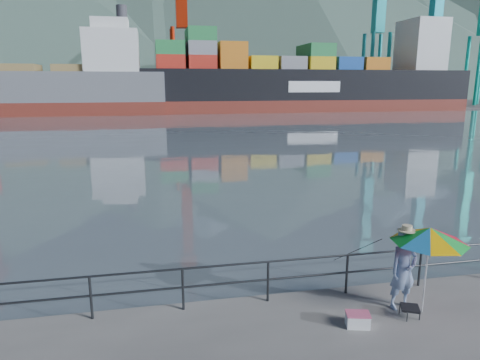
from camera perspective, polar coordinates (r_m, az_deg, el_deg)
The scene contains 13 objects.
harbor_water at distance 137.41m, azimuth -10.98°, elevation 10.40°, with size 500.00×280.00×0.00m, color slate.
far_dock at distance 101.09m, azimuth -4.96°, elevation 9.82°, with size 200.00×40.00×0.40m, color #514F4C.
guardrail at distance 10.20m, azimuth -1.84°, elevation -13.75°, with size 22.00×0.06×1.03m.
mountains at distance 220.91m, azimuth -0.86°, elevation 20.67°, with size 600.00×332.80×80.00m.
port_cranes at distance 97.53m, azimuth 8.58°, elevation 19.04°, with size 116.00×28.00×38.40m.
container_stacks at distance 106.38m, azimuth 6.54°, elevation 11.58°, with size 58.00×8.40×7.80m.
fisherman at distance 10.60m, azimuth 20.94°, elevation -11.16°, with size 0.67×0.44×1.85m, color navy.
beach_umbrella at distance 10.26m, azimuth 23.97°, elevation -6.73°, with size 1.97×1.97×2.01m.
folding_stool at distance 10.59m, azimuth 21.67°, elevation -16.00°, with size 0.51×0.51×0.25m.
cooler_bag at distance 9.91m, azimuth 15.41°, elevation -17.60°, with size 0.48×0.32×0.28m, color white.
fishing_rod at distance 11.82m, azimuth 14.95°, elevation -13.11°, with size 0.02×0.02×2.11m, color black.
bulk_carrier at distance 81.83m, azimuth -25.94°, elevation 10.87°, with size 47.91×8.29×14.50m.
container_ship at distance 87.43m, azimuth 9.67°, elevation 13.04°, with size 64.94×10.82×18.10m.
Camera 1 is at (-1.50, -7.30, 5.07)m, focal length 32.00 mm.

